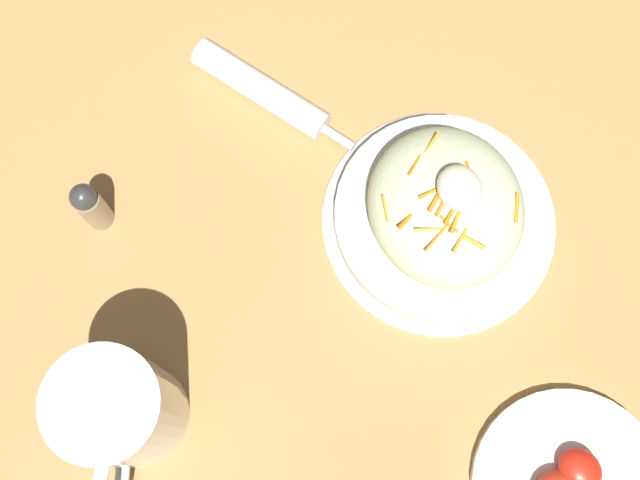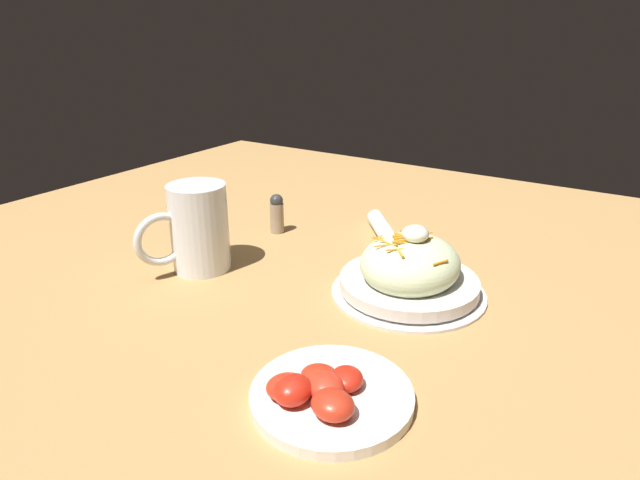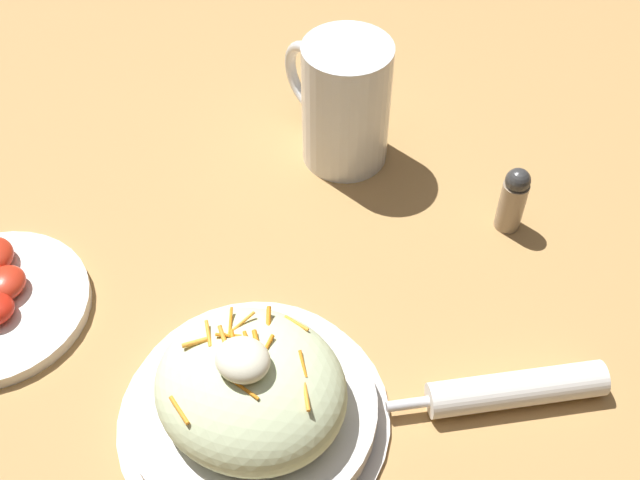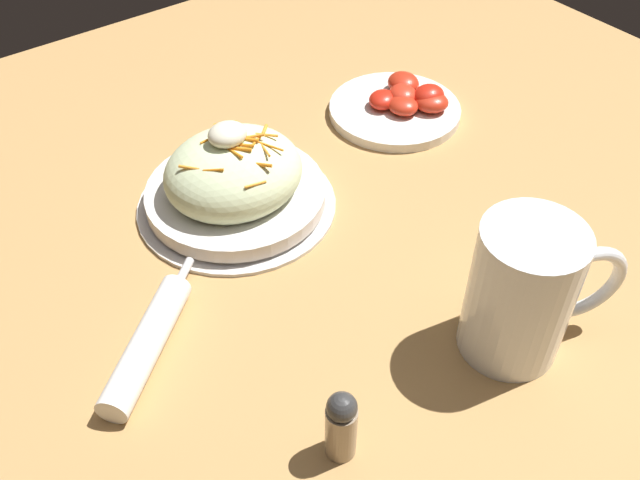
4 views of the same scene
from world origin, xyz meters
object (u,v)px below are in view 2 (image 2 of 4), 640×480
beer_mug (198,233)px  napkin_roll (384,231)px  salad_plate (409,273)px  salt_shaker (277,213)px  tomato_plate (326,393)px

beer_mug → napkin_roll: size_ratio=0.94×
salad_plate → napkin_roll: (-0.18, -0.13, -0.02)m
salad_plate → napkin_roll: bearing=-144.5°
salt_shaker → tomato_plate: bearing=42.5°
salad_plate → salt_shaker: salad_plate is taller
beer_mug → salt_shaker: size_ratio=1.95×
salad_plate → beer_mug: size_ratio=1.54×
napkin_roll → tomato_plate: size_ratio=0.90×
salad_plate → salt_shaker: 0.33m
salad_plate → tomato_plate: (0.27, 0.03, -0.02)m
beer_mug → tomato_plate: bearing=63.4°
beer_mug → salt_shaker: 0.20m
tomato_plate → salt_shaker: size_ratio=2.31×
napkin_roll → tomato_plate: (0.45, 0.16, -0.00)m
napkin_roll → salad_plate: bearing=35.5°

